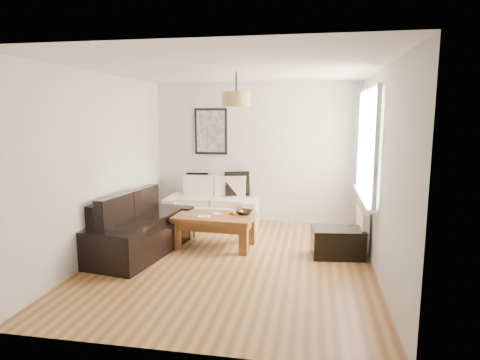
% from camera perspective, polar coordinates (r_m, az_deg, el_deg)
% --- Properties ---
extents(floor, '(4.50, 4.50, 0.00)m').
position_cam_1_polar(floor, '(5.83, -1.06, -11.19)').
color(floor, brown).
rests_on(floor, ground).
extents(ceiling, '(3.80, 4.50, 0.00)m').
position_cam_1_polar(ceiling, '(5.49, -1.15, 15.15)').
color(ceiling, white).
rests_on(ceiling, floor).
extents(wall_back, '(3.80, 0.04, 2.60)m').
position_cam_1_polar(wall_back, '(7.72, 2.17, 3.77)').
color(wall_back, silver).
rests_on(wall_back, floor).
extents(wall_front, '(3.80, 0.04, 2.60)m').
position_cam_1_polar(wall_front, '(3.37, -8.61, -3.46)').
color(wall_front, silver).
rests_on(wall_front, floor).
extents(wall_left, '(0.04, 4.50, 2.60)m').
position_cam_1_polar(wall_left, '(6.17, -18.70, 1.91)').
color(wall_left, silver).
rests_on(wall_left, floor).
extents(wall_right, '(0.04, 4.50, 2.60)m').
position_cam_1_polar(wall_right, '(5.47, 18.82, 1.03)').
color(wall_right, silver).
rests_on(wall_right, floor).
extents(window_bay, '(0.14, 1.90, 1.60)m').
position_cam_1_polar(window_bay, '(6.22, 17.52, 4.81)').
color(window_bay, white).
rests_on(window_bay, wall_right).
extents(radiator, '(0.10, 0.90, 0.52)m').
position_cam_1_polar(radiator, '(6.42, 16.63, -6.09)').
color(radiator, white).
rests_on(radiator, wall_right).
extents(poster, '(0.62, 0.04, 0.87)m').
position_cam_1_polar(poster, '(7.82, -4.07, 6.77)').
color(poster, black).
rests_on(poster, wall_back).
extents(pendant_shade, '(0.40, 0.40, 0.20)m').
position_cam_1_polar(pendant_shade, '(5.76, -0.54, 11.19)').
color(pendant_shade, tan).
rests_on(pendant_shade, ceiling).
extents(loveseat_cream, '(1.70, 0.97, 0.83)m').
position_cam_1_polar(loveseat_cream, '(7.53, -3.75, -3.20)').
color(loveseat_cream, beige).
rests_on(loveseat_cream, floor).
extents(sofa_leather, '(1.19, 2.00, 0.81)m').
position_cam_1_polar(sofa_leather, '(6.25, -13.86, -6.14)').
color(sofa_leather, black).
rests_on(sofa_leather, floor).
extents(coffee_table, '(1.25, 0.74, 0.49)m').
position_cam_1_polar(coffee_table, '(6.36, -3.59, -7.10)').
color(coffee_table, brown).
rests_on(coffee_table, floor).
extents(ottoman, '(0.77, 0.54, 0.41)m').
position_cam_1_polar(ottoman, '(6.09, 13.43, -8.47)').
color(ottoman, black).
rests_on(ottoman, floor).
extents(cushion_left, '(0.42, 0.16, 0.41)m').
position_cam_1_polar(cushion_left, '(7.75, -5.98, -0.51)').
color(cushion_left, black).
rests_on(cushion_left, loveseat_cream).
extents(cushion_right, '(0.47, 0.28, 0.45)m').
position_cam_1_polar(cushion_right, '(7.57, -0.40, -0.53)').
color(cushion_right, black).
rests_on(cushion_right, loveseat_cream).
extents(fruit_bowl, '(0.32, 0.32, 0.07)m').
position_cam_1_polar(fruit_bowl, '(6.35, 0.66, -4.52)').
color(fruit_bowl, black).
rests_on(fruit_bowl, coffee_table).
extents(orange_a, '(0.07, 0.07, 0.06)m').
position_cam_1_polar(orange_a, '(6.28, -0.88, -4.60)').
color(orange_a, orange).
rests_on(orange_a, fruit_bowl).
extents(orange_b, '(0.07, 0.07, 0.07)m').
position_cam_1_polar(orange_b, '(6.31, 0.10, -4.52)').
color(orange_b, orange).
rests_on(orange_b, fruit_bowl).
extents(orange_c, '(0.09, 0.09, 0.08)m').
position_cam_1_polar(orange_c, '(6.32, -1.29, -4.51)').
color(orange_c, orange).
rests_on(orange_c, fruit_bowl).
extents(papers, '(0.19, 0.14, 0.01)m').
position_cam_1_polar(papers, '(6.25, -5.01, -5.05)').
color(papers, beige).
rests_on(papers, coffee_table).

